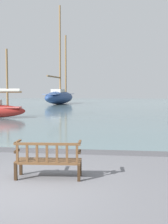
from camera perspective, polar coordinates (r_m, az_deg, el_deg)
name	(u,v)px	position (r m, az deg, el deg)	size (l,w,h in m)	color
ground_plane	(13,191)	(6.44, -14.25, -15.32)	(160.00, 160.00, 0.00)	slate
harbor_water	(107,104)	(49.74, 4.66, 1.67)	(100.00, 80.00, 0.08)	slate
quay_edge_kerb	(54,151)	(9.98, -6.05, -7.89)	(40.00, 0.30, 0.12)	#4C4C50
park_bench	(48,160)	(7.04, -7.25, -9.56)	(1.63, 0.64, 0.92)	#322113
sailboat_mid_port	(60,96)	(48.24, -4.96, 3.25)	(4.32, 11.99, 16.60)	navy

